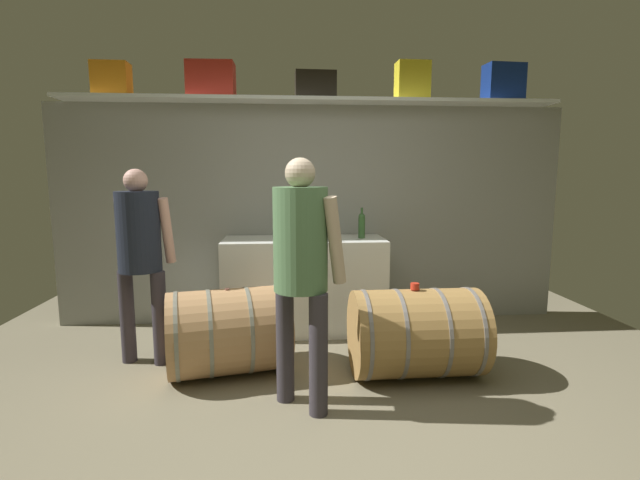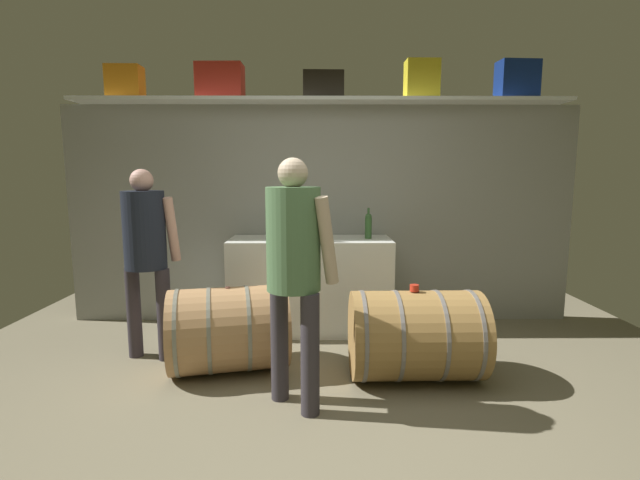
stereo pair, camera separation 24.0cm
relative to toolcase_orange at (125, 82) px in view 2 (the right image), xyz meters
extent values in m
cube|color=#706851|center=(1.86, -1.49, -2.37)|extent=(6.29, 7.58, 0.02)
cube|color=gray|center=(1.86, 0.15, -1.27)|extent=(5.09, 0.10, 2.18)
cube|color=silver|center=(1.86, 0.00, -0.17)|extent=(4.68, 0.40, 0.03)
cube|color=orange|center=(0.00, 0.00, 0.00)|extent=(0.32, 0.21, 0.30)
cube|color=red|center=(0.90, 0.00, 0.01)|extent=(0.44, 0.25, 0.32)
cube|color=black|center=(1.87, 0.00, -0.03)|extent=(0.39, 0.22, 0.25)
cube|color=yellow|center=(2.81, 0.00, 0.03)|extent=(0.31, 0.21, 0.36)
cube|color=navy|center=(3.72, 0.00, 0.03)|extent=(0.38, 0.23, 0.36)
cube|color=white|center=(1.75, -0.20, -1.92)|extent=(1.53, 0.59, 0.90)
cylinder|color=#B5C2BA|center=(1.73, -0.11, -1.35)|extent=(0.08, 0.08, 0.24)
sphere|color=#B5C2BA|center=(1.73, -0.11, -1.21)|extent=(0.07, 0.07, 0.07)
cylinder|color=#B5C2BA|center=(1.73, -0.11, -1.16)|extent=(0.03, 0.03, 0.08)
cylinder|color=black|center=(1.79, -0.39, -1.35)|extent=(0.08, 0.08, 0.23)
sphere|color=black|center=(1.79, -0.39, -1.23)|extent=(0.07, 0.07, 0.07)
cylinder|color=black|center=(1.79, -0.39, -1.18)|extent=(0.03, 0.03, 0.06)
cylinder|color=#32592C|center=(2.30, -0.20, -1.37)|extent=(0.06, 0.06, 0.20)
sphere|color=#32592C|center=(2.30, -0.20, -1.26)|extent=(0.06, 0.06, 0.06)
cylinder|color=#32592C|center=(2.30, -0.20, -1.21)|extent=(0.02, 0.02, 0.08)
cylinder|color=white|center=(1.59, -0.18, -1.46)|extent=(0.06, 0.06, 0.00)
cylinder|color=white|center=(1.59, -0.18, -1.43)|extent=(0.01, 0.01, 0.07)
sphere|color=white|center=(1.59, -0.18, -1.36)|extent=(0.08, 0.08, 0.08)
sphere|color=maroon|center=(1.59, -0.18, -1.37)|extent=(0.05, 0.05, 0.05)
cylinder|color=olive|center=(2.54, -1.27, -2.03)|extent=(0.95, 0.66, 0.65)
cylinder|color=slate|center=(2.14, -1.28, -2.03)|extent=(0.04, 0.66, 0.66)
cylinder|color=slate|center=(2.39, -1.28, -2.03)|extent=(0.04, 0.66, 0.66)
cylinder|color=slate|center=(2.69, -1.27, -2.03)|extent=(0.04, 0.66, 0.66)
cylinder|color=slate|center=(2.93, -1.27, -2.03)|extent=(0.04, 0.66, 0.66)
cylinder|color=brown|center=(2.54, -1.27, -1.70)|extent=(0.04, 0.04, 0.01)
cylinder|color=#AC7F52|center=(1.14, -1.12, -2.04)|extent=(1.00, 0.81, 0.64)
cylinder|color=slate|center=(0.78, -1.20, -2.04)|extent=(0.16, 0.65, 0.65)
cylinder|color=slate|center=(1.00, -1.15, -2.04)|extent=(0.16, 0.65, 0.65)
cylinder|color=slate|center=(1.28, -1.09, -2.04)|extent=(0.16, 0.65, 0.65)
cylinder|color=slate|center=(1.50, -1.04, -2.04)|extent=(0.16, 0.65, 0.65)
cylinder|color=#87564E|center=(1.14, -1.12, -1.71)|extent=(0.04, 0.04, 0.01)
cylinder|color=red|center=(2.52, -1.27, -1.68)|extent=(0.06, 0.06, 0.05)
cylinder|color=#332E35|center=(1.77, -1.78, -1.97)|extent=(0.12, 0.12, 0.78)
cylinder|color=#332E35|center=(1.56, -1.58, -1.97)|extent=(0.12, 0.12, 0.78)
cylinder|color=#4D7148|center=(1.67, -1.68, -1.26)|extent=(0.34, 0.34, 0.64)
sphere|color=tan|center=(1.67, -1.68, -0.86)|extent=(0.19, 0.19, 0.19)
cylinder|color=tan|center=(1.87, -1.75, -1.26)|extent=(0.19, 0.19, 0.55)
cylinder|color=tan|center=(1.60, -1.48, -1.26)|extent=(0.21, 0.21, 0.55)
cylinder|color=#302A32|center=(0.58, -0.91, -1.99)|extent=(0.11, 0.11, 0.75)
cylinder|color=#302A32|center=(0.31, -0.85, -1.99)|extent=(0.11, 0.11, 0.75)
cylinder|color=black|center=(0.44, -0.88, -1.30)|extent=(0.33, 0.33, 0.62)
sphere|color=#CF9B8B|center=(0.44, -0.88, -0.91)|extent=(0.18, 0.18, 0.18)
cylinder|color=#CF9B8B|center=(0.64, -0.83, -1.30)|extent=(0.12, 0.18, 0.53)
cylinder|color=#CF9B8B|center=(0.28, -0.74, -1.30)|extent=(0.11, 0.17, 0.53)
camera|label=1|loc=(1.57, -4.45, -0.87)|focal=25.44mm
camera|label=2|loc=(1.81, -4.46, -0.87)|focal=25.44mm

